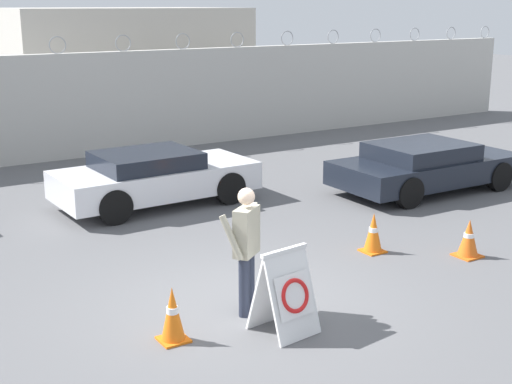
# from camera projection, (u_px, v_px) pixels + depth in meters

# --- Properties ---
(ground_plane) EXTENTS (90.00, 90.00, 0.00)m
(ground_plane) POSITION_uv_depth(u_px,v_px,m) (245.00, 306.00, 10.13)
(ground_plane) COLOR #5B5B5E
(perimeter_wall) EXTENTS (36.00, 0.30, 3.33)m
(perimeter_wall) POSITION_uv_depth(u_px,v_px,m) (27.00, 109.00, 18.89)
(perimeter_wall) COLOR beige
(perimeter_wall) RESTS_ON ground_plane
(building_block) EXTENTS (7.88, 5.64, 4.02)m
(building_block) POSITION_uv_depth(u_px,v_px,m) (118.00, 67.00, 24.98)
(building_block) COLOR #B2ADA3
(building_block) RESTS_ON ground_plane
(barricade_sign) EXTENTS (0.78, 0.80, 1.14)m
(barricade_sign) POSITION_uv_depth(u_px,v_px,m) (286.00, 292.00, 9.18)
(barricade_sign) COLOR white
(barricade_sign) RESTS_ON ground_plane
(security_guard) EXTENTS (0.69, 0.47, 1.80)m
(security_guard) POSITION_uv_depth(u_px,v_px,m) (246.00, 244.00, 9.63)
(security_guard) COLOR #232838
(security_guard) RESTS_ON ground_plane
(traffic_cone_near) EXTENTS (0.36, 0.36, 0.73)m
(traffic_cone_near) POSITION_uv_depth(u_px,v_px,m) (173.00, 314.00, 9.00)
(traffic_cone_near) COLOR orange
(traffic_cone_near) RESTS_ON ground_plane
(traffic_cone_mid) EXTENTS (0.37, 0.37, 0.70)m
(traffic_cone_mid) POSITION_uv_depth(u_px,v_px,m) (373.00, 233.00, 12.25)
(traffic_cone_mid) COLOR orange
(traffic_cone_mid) RESTS_ON ground_plane
(traffic_cone_far) EXTENTS (0.41, 0.41, 0.66)m
(traffic_cone_far) POSITION_uv_depth(u_px,v_px,m) (469.00, 238.00, 12.03)
(traffic_cone_far) COLOR orange
(traffic_cone_far) RESTS_ON ground_plane
(parked_car_rear_sedan) EXTENTS (4.28, 2.02, 1.16)m
(parked_car_rear_sedan) POSITION_uv_depth(u_px,v_px,m) (154.00, 177.00, 15.10)
(parked_car_rear_sedan) COLOR black
(parked_car_rear_sedan) RESTS_ON ground_plane
(parked_car_far_side) EXTENTS (4.49, 2.05, 1.12)m
(parked_car_far_side) POSITION_uv_depth(u_px,v_px,m) (426.00, 166.00, 16.25)
(parked_car_far_side) COLOR black
(parked_car_far_side) RESTS_ON ground_plane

